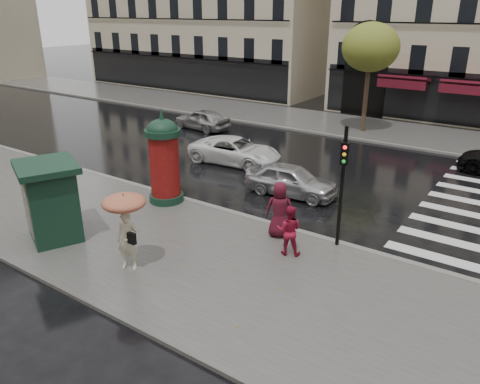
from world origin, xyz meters
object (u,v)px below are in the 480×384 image
Objects in this scene: car_white at (235,151)px; car_far_silver at (202,119)px; woman_umbrella at (126,219)px; woman_red at (289,230)px; newsstand at (51,200)px; morris_column at (164,158)px; man_burgundy at (280,210)px; traffic_light at (343,176)px; car_silver at (291,180)px.

car_far_silver is at bearing 46.22° from car_white.
woman_red is (3.46, 3.45, -0.78)m from woman_umbrella.
newsstand reaches higher than car_far_silver.
morris_column reaches higher than car_far_silver.
car_far_silver is (-11.91, 10.59, -0.42)m from man_burgundy.
morris_column reaches higher than man_burgundy.
traffic_light is 9.50m from newsstand.
newsstand is at bearing 25.52° from car_far_silver.
woman_umbrella is 0.62× the size of car_silver.
woman_red is at bearing 44.88° from woman_umbrella.
morris_column reaches higher than woman_red.
newsstand is at bearing 146.71° from car_silver.
newsstand reaches higher than man_burgundy.
woman_red is 0.60× the size of newsstand.
man_burgundy is at bearing -67.97° from woman_red.
traffic_light is at bearing 168.97° from man_burgundy.
woman_umbrella is 0.64× the size of morris_column.
traffic_light is 9.90m from car_white.
man_burgundy reaches higher than car_far_silver.
man_burgundy is at bearing 52.95° from car_far_silver.
woman_umbrella is 0.89× the size of newsstand.
man_burgundy is 15.94m from car_far_silver.
car_silver is 12.32m from car_far_silver.
car_silver is at bearing -91.35° from man_burgundy.
newsstand is at bearing -101.16° from morris_column.
newsstand is 0.69× the size of car_far_silver.
man_burgundy is (2.59, 4.36, -0.63)m from woman_umbrella.
traffic_light reaches higher than man_burgundy.
man_burgundy is at bearing -140.41° from car_white.
car_silver is at bearing 60.78° from newsstand.
car_white is (0.13, 10.36, -0.81)m from newsstand.
car_white is (-4.43, 2.21, -0.01)m from car_silver.
woman_red is 7.87m from newsstand.
newsstand is (-6.19, -4.36, 0.38)m from man_burgundy.
newsstand is 9.38m from car_silver.
newsstand reaches higher than woman_umbrella.
woman_red is 6.34m from morris_column.
man_burgundy is 5.38m from morris_column.
woman_umbrella is 5.11m from man_burgundy.
newsstand reaches higher than woman_red.
car_far_silver is (-6.60, 10.45, -1.25)m from morris_column.
car_silver is (-2.50, 4.72, -0.27)m from woman_red.
woman_red is at bearing -127.27° from traffic_light.
car_silver reaches higher than car_white.
morris_column is at bearing 36.87° from car_far_silver.
woman_umbrella is 5.26m from morris_column.
newsstand is 10.40m from car_white.
car_far_silver is at bearing 143.79° from traffic_light.
traffic_light is 1.45× the size of newsstand.
morris_column is at bearing -177.40° from traffic_light.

